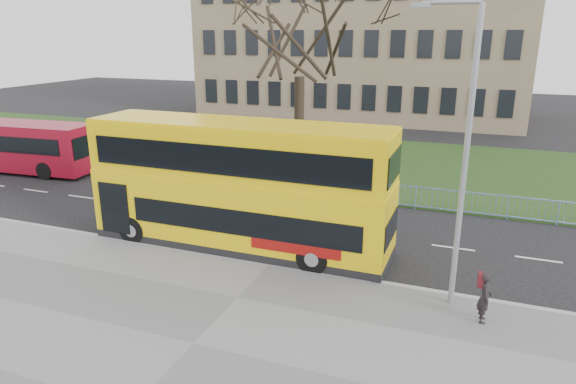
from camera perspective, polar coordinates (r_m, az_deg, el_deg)
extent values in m
plane|color=black|center=(19.72, -0.31, -6.47)|extent=(120.00, 120.00, 0.00)
cube|color=slate|center=(14.37, -10.43, -16.40)|extent=(80.00, 10.50, 0.12)
cube|color=gray|center=(18.39, -2.06, -8.10)|extent=(80.00, 0.20, 0.14)
cube|color=#1D3413|center=(32.77, 8.70, 3.19)|extent=(80.00, 15.40, 0.08)
cube|color=#847354|center=(53.09, 8.57, 16.18)|extent=(30.00, 15.00, 14.00)
cube|color=yellow|center=(19.61, -5.34, -2.11)|extent=(11.45, 2.76, 2.13)
cube|color=yellow|center=(19.23, -5.44, 1.39)|extent=(11.45, 2.76, 0.37)
cube|color=yellow|center=(18.95, -5.54, 4.70)|extent=(11.39, 2.70, 1.91)
cube|color=black|center=(18.15, -5.39, -3.47)|extent=(8.83, 0.06, 0.93)
cube|color=black|center=(17.80, -7.45, 3.49)|extent=(10.53, 0.07, 1.04)
cylinder|color=black|center=(21.02, -16.86, -4.04)|extent=(1.13, 0.31, 1.13)
cylinder|color=black|center=(17.71, 2.75, -7.37)|extent=(1.13, 0.31, 1.13)
cube|color=maroon|center=(34.88, -28.74, 4.65)|extent=(11.19, 3.32, 2.71)
cylinder|color=black|center=(31.90, -25.41, 2.14)|extent=(1.02, 0.33, 1.00)
imported|color=black|center=(15.67, 21.00, -10.87)|extent=(0.40, 0.57, 1.50)
cylinder|color=gray|center=(15.12, 19.05, 2.77)|extent=(0.17, 0.17, 8.58)
cylinder|color=gray|center=(14.71, 17.70, 19.44)|extent=(1.51, 0.17, 0.11)
cube|color=gray|center=(14.75, 14.60, 19.47)|extent=(0.49, 0.21, 0.13)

